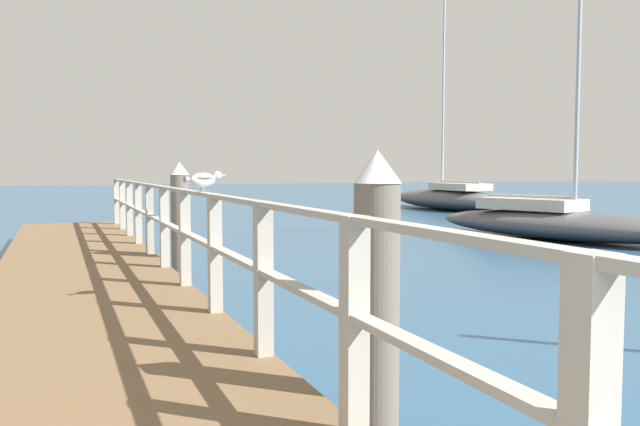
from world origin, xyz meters
TOP-DOWN VIEW (x-y plane):
  - pier_deck at (0.00, 9.37)m, footprint 2.29×18.75m
  - pier_railing at (1.06, 9.37)m, footprint 0.12×17.27m
  - dock_piling_near at (1.44, 4.41)m, footprint 0.29×0.29m
  - dock_piling_far at (1.44, 11.07)m, footprint 0.29×0.29m
  - seagull_foreground at (1.07, 7.55)m, footprint 0.46×0.24m
  - boat_1 at (11.48, 13.77)m, footprint 4.36×7.50m
  - boat_2 at (15.77, 25.27)m, footprint 2.57×7.84m

SIDE VIEW (x-z plane):
  - pier_deck at x=0.00m, z-range 0.00..0.40m
  - boat_1 at x=11.48m, z-range -3.23..4.07m
  - boat_2 at x=15.77m, z-range -4.10..5.11m
  - dock_piling_near at x=1.44m, z-range 0.01..1.90m
  - dock_piling_far at x=1.44m, z-range 0.01..1.90m
  - pier_railing at x=1.06m, z-range 0.53..1.67m
  - seagull_foreground at x=1.07m, z-range 1.57..1.78m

